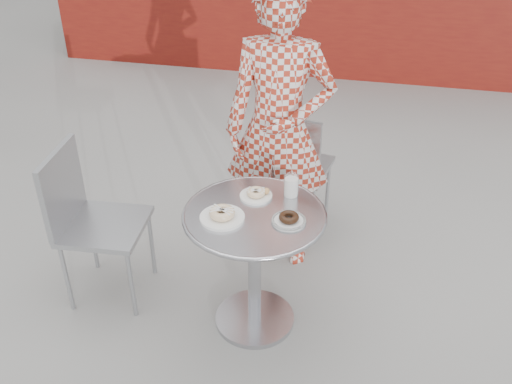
% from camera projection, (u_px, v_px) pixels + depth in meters
% --- Properties ---
extents(ground, '(60.00, 60.00, 0.00)m').
position_uv_depth(ground, '(260.00, 324.00, 2.98)').
color(ground, '#A19F99').
rests_on(ground, ground).
extents(bistro_table, '(0.68, 0.68, 0.69)m').
position_uv_depth(bistro_table, '(255.00, 242.00, 2.72)').
color(bistro_table, silver).
rests_on(bistro_table, ground).
extents(chair_far, '(0.46, 0.46, 0.84)m').
position_uv_depth(chair_far, '(294.00, 191.00, 3.60)').
color(chair_far, '#A0A3A7').
rests_on(chair_far, ground).
extents(chair_left, '(0.44, 0.44, 0.86)m').
position_uv_depth(chair_left, '(107.00, 252.00, 3.06)').
color(chair_left, '#A0A3A7').
rests_on(chair_left, ground).
extents(seated_person, '(0.60, 0.40, 1.63)m').
position_uv_depth(seated_person, '(279.00, 130.00, 3.07)').
color(seated_person, '#A12A18').
rests_on(seated_person, ground).
extents(plate_far, '(0.16, 0.16, 0.04)m').
position_uv_depth(plate_far, '(257.00, 194.00, 2.74)').
color(plate_far, white).
rests_on(plate_far, bistro_table).
extents(plate_near, '(0.21, 0.21, 0.05)m').
position_uv_depth(plate_near, '(222.00, 215.00, 2.59)').
color(plate_near, white).
rests_on(plate_near, bistro_table).
extents(plate_checker, '(0.16, 0.16, 0.04)m').
position_uv_depth(plate_checker, '(289.00, 220.00, 2.57)').
color(plate_checker, white).
rests_on(plate_checker, bistro_table).
extents(milk_cup, '(0.07, 0.07, 0.11)m').
position_uv_depth(milk_cup, '(291.00, 186.00, 2.73)').
color(milk_cup, white).
rests_on(milk_cup, bistro_table).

